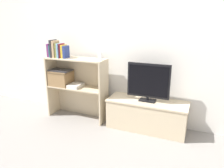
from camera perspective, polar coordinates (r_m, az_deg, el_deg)
The scene contains 19 objects.
ground_plane at distance 3.20m, azimuth -1.09°, elevation -11.34°, with size 16.00×16.00×0.00m, color gray.
wall_back at distance 3.24m, azimuth 1.96°, elevation 11.29°, with size 10.00×0.05×2.40m.
tv_stand at distance 3.13m, azimuth 9.07°, elevation -7.94°, with size 1.10×0.42×0.42m.
tv at distance 2.96m, azimuth 9.48°, elevation 0.62°, with size 0.58×0.14×0.52m.
bookshelf_lower_tier at distance 3.50m, azimuth -8.47°, elevation -3.35°, with size 0.93×0.30×0.50m.
bookshelf_upper_tier at distance 3.37m, azimuth -8.83°, elevation 4.18°, with size 0.93×0.30×0.44m.
book_plum at distance 3.48m, azimuth -15.91°, elevation 8.47°, with size 0.04×0.12×0.20m.
book_teal at distance 3.46m, azimuth -15.48°, elevation 8.27°, with size 0.02×0.12×0.18m.
book_charcoal at distance 3.43m, azimuth -15.08°, elevation 8.93°, with size 0.04×0.15×0.26m.
book_tan at distance 3.41m, azimuth -14.53°, elevation 8.85°, with size 0.04×0.15×0.25m.
book_olive at distance 3.38m, azimuth -13.91°, elevation 8.54°, with size 0.03×0.13×0.21m.
book_skyblue at distance 3.36m, azimuth -13.42°, elevation 8.51°, with size 0.02×0.16×0.21m.
book_maroon at distance 3.34m, azimuth -13.00°, elevation 8.48°, with size 0.03×0.12×0.21m.
book_mustard at distance 3.33m, azimuth -12.47°, elevation 8.31°, with size 0.03×0.12×0.19m.
book_navy at distance 3.30m, azimuth -11.93°, elevation 8.18°, with size 0.04×0.13×0.18m.
baby_monitor at distance 3.08m, azimuth -3.11°, elevation 7.29°, with size 0.05×0.03×0.14m.
storage_basket_left at distance 3.49m, azimuth -13.15°, elevation 1.72°, with size 0.32×0.27×0.23m.
laptop at distance 3.47m, azimuth -13.27°, elevation 3.54°, with size 0.34×0.21×0.02m.
magazine_stack at distance 3.37m, azimuth -9.43°, elevation -0.37°, with size 0.18×0.24×0.05m.
Camera 1 is at (1.16, -2.58, 1.50)m, focal length 35.00 mm.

